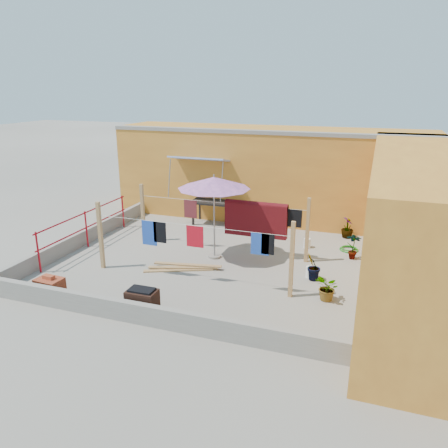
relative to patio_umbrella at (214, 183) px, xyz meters
The scene contains 21 objects.
ground 2.14m from the patio_umbrella, 96.50° to the right, with size 80.00×80.00×0.00m, color #9E998E.
wall_back 4.49m from the patio_umbrella, 83.97° to the left, with size 11.00×3.27×3.21m.
wall_right 5.20m from the patio_umbrella, ahead, with size 2.40×9.00×3.20m, color orange.
parapet_front 4.29m from the patio_umbrella, 90.44° to the right, with size 8.30×0.16×0.44m, color gray.
parapet_left 4.54m from the patio_umbrella, behind, with size 0.16×7.30×0.44m, color gray.
red_railing 4.15m from the patio_umbrella, behind, with size 0.05×4.20×1.10m.
clothesline_rig 1.41m from the patio_umbrella, 18.94° to the left, with size 5.09×2.35×1.80m.
patio_umbrella is the anchor object (origin of this frame).
outdoor_table 3.40m from the patio_umbrella, 108.74° to the left, with size 1.79×0.95×0.82m.
brick_stack 4.79m from the patio_umbrella, 128.14° to the right, with size 0.62×0.47×0.51m.
lumber_pile 2.38m from the patio_umbrella, 113.73° to the right, with size 1.91×0.89×0.12m.
brazier 3.94m from the patio_umbrella, 95.34° to the right, with size 0.64×0.43×0.57m.
white_basin 4.57m from the patio_umbrella, 58.35° to the right, with size 0.49×0.49×0.08m.
water_jug_a 3.40m from the patio_umbrella, ahead, with size 0.21×0.21×0.32m.
water_jug_b 3.46m from the patio_umbrella, 35.09° to the left, with size 0.21×0.21×0.32m.
green_hose 4.49m from the patio_umbrella, 27.31° to the left, with size 0.54×0.54×0.08m.
plant_back_a 2.98m from the patio_umbrella, 70.32° to the left, with size 0.70×0.61×0.78m, color #185419.
plant_back_b 4.82m from the patio_umbrella, 41.02° to the left, with size 0.37×0.37×0.67m, color #185419.
plant_right_a 4.23m from the patio_umbrella, 17.59° to the left, with size 0.40×0.27×0.76m, color #185419.
plant_right_b 3.39m from the patio_umbrella, 12.52° to the right, with size 0.40×0.32×0.72m, color #185419.
plant_right_c 4.08m from the patio_umbrella, 25.63° to the right, with size 0.55×0.47×0.61m, color #185419.
Camera 1 is at (4.07, -10.41, 4.62)m, focal length 35.00 mm.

